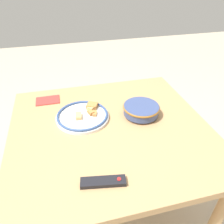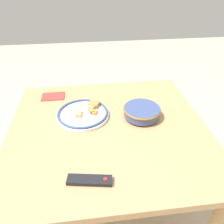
# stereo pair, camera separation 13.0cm
# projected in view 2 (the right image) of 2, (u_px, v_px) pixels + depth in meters

# --- Properties ---
(ground_plane) EXTENTS (8.00, 8.00, 0.00)m
(ground_plane) POSITION_uv_depth(u_px,v_px,m) (109.00, 203.00, 1.67)
(ground_plane) COLOR #B7A88E
(dining_table) EXTENTS (1.11, 1.05, 0.75)m
(dining_table) POSITION_uv_depth(u_px,v_px,m) (108.00, 138.00, 1.29)
(dining_table) COLOR tan
(dining_table) RESTS_ON ground_plane
(noodle_bowl) EXTENTS (0.22, 0.22, 0.07)m
(noodle_bowl) POSITION_uv_depth(u_px,v_px,m) (142.00, 111.00, 1.29)
(noodle_bowl) COLOR #384775
(noodle_bowl) RESTS_ON dining_table
(food_plate) EXTENTS (0.31, 0.31, 0.05)m
(food_plate) POSITION_uv_depth(u_px,v_px,m) (83.00, 114.00, 1.31)
(food_plate) COLOR white
(food_plate) RESTS_ON dining_table
(tv_remote) EXTENTS (0.20, 0.08, 0.02)m
(tv_remote) POSITION_uv_depth(u_px,v_px,m) (90.00, 180.00, 0.92)
(tv_remote) COLOR black
(tv_remote) RESTS_ON dining_table
(folded_napkin) EXTENTS (0.15, 0.11, 0.01)m
(folded_napkin) POSITION_uv_depth(u_px,v_px,m) (53.00, 96.00, 1.50)
(folded_napkin) COLOR #B2332D
(folded_napkin) RESTS_ON dining_table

